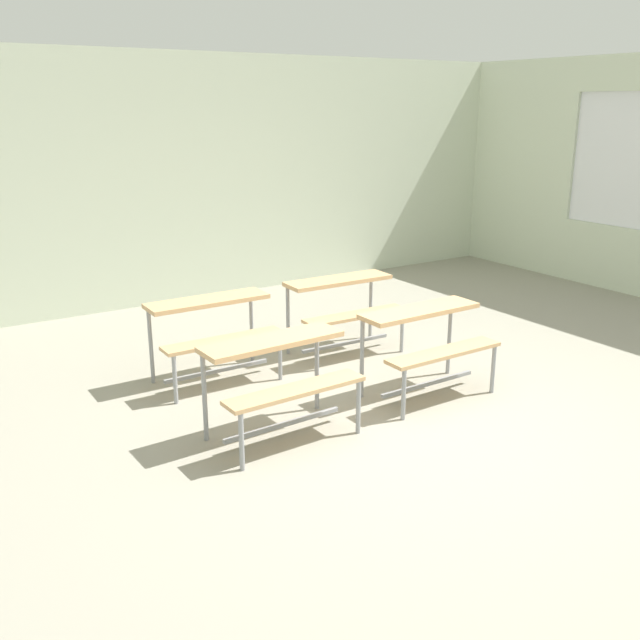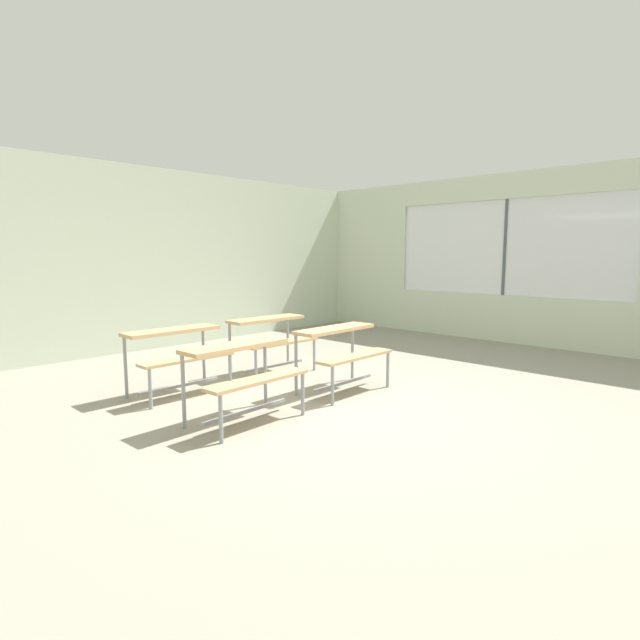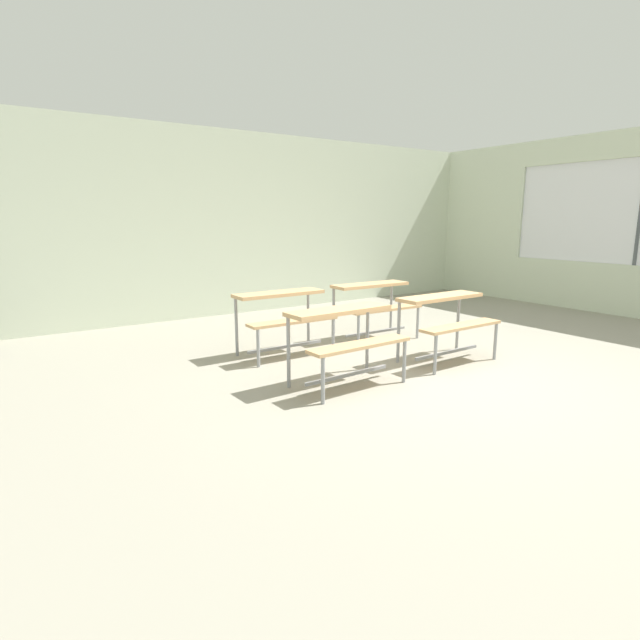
# 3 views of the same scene
# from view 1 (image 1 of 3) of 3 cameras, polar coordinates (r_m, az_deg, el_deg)

# --- Properties ---
(ground) EXTENTS (10.00, 9.00, 0.05)m
(ground) POSITION_cam_1_polar(r_m,az_deg,el_deg) (5.65, 7.52, -8.63)
(ground) COLOR gray
(wall_back) EXTENTS (10.00, 0.12, 3.00)m
(wall_back) POSITION_cam_1_polar(r_m,az_deg,el_deg) (9.03, -11.19, 10.96)
(wall_back) COLOR beige
(wall_back) RESTS_ON ground
(desk_bench_r0c0) EXTENTS (1.12, 0.62, 0.74)m
(desk_bench_r0c0) POSITION_cam_1_polar(r_m,az_deg,el_deg) (5.22, -3.22, -3.67)
(desk_bench_r0c0) COLOR tan
(desk_bench_r0c0) RESTS_ON ground
(desk_bench_r0c1) EXTENTS (1.11, 0.60, 0.74)m
(desk_bench_r0c1) POSITION_cam_1_polar(r_m,az_deg,el_deg) (6.04, 8.64, -0.93)
(desk_bench_r0c1) COLOR tan
(desk_bench_r0c1) RESTS_ON ground
(desk_bench_r1c0) EXTENTS (1.10, 0.60, 0.74)m
(desk_bench_r1c0) POSITION_cam_1_polar(r_m,az_deg,el_deg) (6.34, -8.55, -0.06)
(desk_bench_r1c0) COLOR tan
(desk_bench_r1c0) RESTS_ON ground
(desk_bench_r1c1) EXTENTS (1.12, 0.62, 0.74)m
(desk_bench_r1c1) POSITION_cam_1_polar(r_m,az_deg,el_deg) (7.01, 1.96, 1.78)
(desk_bench_r1c1) COLOR tan
(desk_bench_r1c1) RESTS_ON ground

